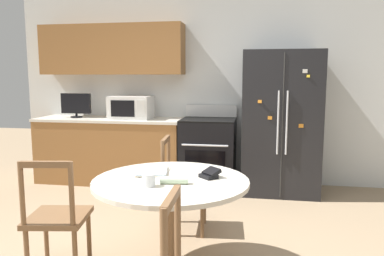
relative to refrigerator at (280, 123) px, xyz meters
name	(u,v)px	position (x,y,z in m)	size (l,w,h in m)	color
back_wall	(177,79)	(-1.42, 0.37, 0.55)	(5.20, 0.44, 2.60)	silver
kitchen_counter	(111,150)	(-2.30, 0.06, -0.44)	(2.04, 0.64, 0.90)	#936033
refrigerator	(280,123)	(0.00, 0.00, 0.00)	(0.95, 0.74, 1.79)	black
oven_range	(208,153)	(-0.92, 0.04, -0.42)	(0.70, 0.68, 1.08)	black
microwave	(131,107)	(-1.99, 0.06, 0.16)	(0.56, 0.38, 0.31)	white
countertop_tv	(76,104)	(-2.80, 0.06, 0.19)	(0.43, 0.16, 0.34)	black
dining_table	(171,200)	(-0.90, -2.25, -0.31)	(1.13, 1.13, 0.74)	beige
dining_chair_left	(57,218)	(-1.74, -2.38, -0.46)	(0.48, 0.48, 0.90)	brown
dining_chair_far	(182,186)	(-0.98, -1.41, -0.46)	(0.45, 0.45, 0.90)	brown
candle_glass	(149,181)	(-1.00, -2.45, -0.12)	(0.09, 0.09, 0.09)	silver
folded_napkin	(174,180)	(-0.85, -2.36, -0.13)	(0.20, 0.08, 0.05)	beige
wallet	(210,174)	(-0.62, -2.16, -0.13)	(0.17, 0.17, 0.07)	black
mail_stack	(153,171)	(-1.08, -2.10, -0.14)	(0.27, 0.34, 0.02)	white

